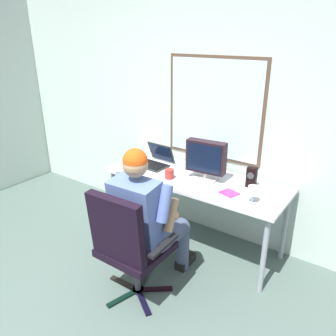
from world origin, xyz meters
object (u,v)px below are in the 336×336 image
office_chair (127,242)px  wine_glass (253,191)px  person_seated (147,216)px  coffee_mug (169,174)px  desk (195,184)px  crt_monitor (206,158)px  desk_speaker (251,177)px  laptop (156,159)px  cd_case (229,193)px

office_chair → wine_glass: size_ratio=6.76×
person_seated → coffee_mug: person_seated is taller
person_seated → coffee_mug: bearing=106.9°
office_chair → desk: bearing=89.2°
office_chair → person_seated: size_ratio=0.78×
desk → crt_monitor: (0.09, 0.02, 0.28)m
office_chair → desk_speaker: (0.53, 1.09, 0.29)m
desk → laptop: size_ratio=5.43×
desk → laptop: (-0.51, 0.06, 0.12)m
desk → desk_speaker: (0.51, 0.11, 0.16)m
crt_monitor → wine_glass: size_ratio=2.63×
desk → crt_monitor: size_ratio=4.64×
person_seated → desk_speaker: (0.54, 0.83, 0.18)m
person_seated → crt_monitor: (0.12, 0.74, 0.30)m
crt_monitor → desk_speaker: (0.42, 0.09, -0.12)m
laptop → desk_speaker: bearing=2.7°
wine_glass → desk: bearing=165.5°
person_seated → wine_glass: (0.66, 0.55, 0.19)m
laptop → person_seated: bearing=-57.8°
crt_monitor → laptop: bearing=176.2°
laptop → cd_case: (0.93, -0.19, -0.05)m
desk → office_chair: office_chair is taller
office_chair → wine_glass: office_chair is taller
crt_monitor → coffee_mug: size_ratio=4.12×
office_chair → cd_case: office_chair is taller
crt_monitor → cd_case: size_ratio=2.20×
laptop → wine_glass: size_ratio=2.24×
desk_speaker → crt_monitor: bearing=-168.0°
office_chair → person_seated: bearing=92.1°
desk → coffee_mug: size_ratio=19.14×
office_chair → cd_case: bearing=63.1°
person_seated → wine_glass: size_ratio=8.71×
person_seated → laptop: size_ratio=3.88×
coffee_mug → laptop: bearing=145.8°
wine_glass → cd_case: 0.24m
crt_monitor → coffee_mug: 0.38m
person_seated → cd_case: size_ratio=7.30×
office_chair → cd_case: 0.97m
office_chair → laptop: 1.18m
desk → person_seated: size_ratio=1.40×
office_chair → coffee_mug: office_chair is taller
desk_speaker → office_chair: bearing=-115.9°
crt_monitor → coffee_mug: (-0.29, -0.18, -0.17)m
person_seated → crt_monitor: 0.81m
coffee_mug → person_seated: bearing=-73.1°
desk_speaker → coffee_mug: desk_speaker is taller
office_chair → crt_monitor: (0.11, 1.00, 0.41)m
laptop → coffee_mug: 0.39m
cd_case → office_chair: bearing=-116.9°
person_seated → desk_speaker: bearing=57.0°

